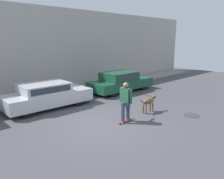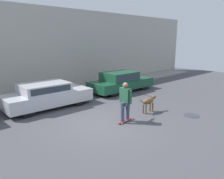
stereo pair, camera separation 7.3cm
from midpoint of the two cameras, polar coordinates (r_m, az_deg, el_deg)
name	(u,v)px [view 2 (the right image)]	position (r m, az deg, el deg)	size (l,w,h in m)	color
ground_plane	(104,124)	(8.87, -2.00, -8.90)	(36.00, 36.00, 0.00)	#47474C
back_wall	(29,51)	(14.05, -20.66, 9.47)	(32.00, 0.30, 5.27)	#ADA89E
sidewalk_curb	(42,96)	(13.31, -17.74, -1.70)	(30.00, 2.11, 0.13)	gray
parked_car_1	(47,95)	(11.16, -16.34, -1.46)	(4.23, 1.83, 1.24)	black
parked_car_2	(121,82)	(14.12, 2.49, 2.03)	(4.43, 1.84, 1.27)	black
dog	(149,102)	(10.14, 9.76, -3.14)	(1.15, 0.28, 0.76)	brown
skateboarder	(125,100)	(8.74, 3.78, -2.73)	(2.46, 0.64, 1.65)	beige
manhole_cover	(191,115)	(10.37, 20.24, -6.39)	(0.67, 0.67, 0.01)	#38383D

